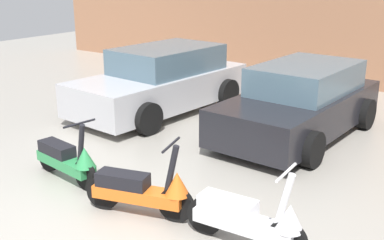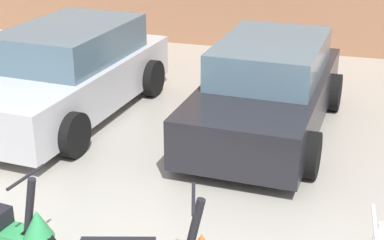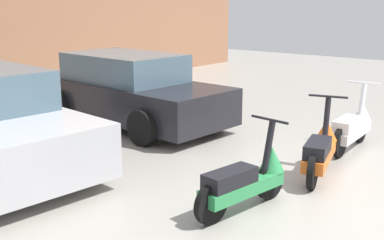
% 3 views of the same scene
% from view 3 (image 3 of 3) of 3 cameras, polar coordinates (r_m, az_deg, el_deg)
% --- Properties ---
extents(ground_plane, '(28.00, 28.00, 0.00)m').
position_cam_3_polar(ground_plane, '(5.95, 17.80, -8.61)').
color(ground_plane, '#9E998E').
extents(scooter_front_left, '(1.38, 0.50, 0.96)m').
position_cam_3_polar(scooter_front_left, '(5.26, 6.46, -7.01)').
color(scooter_front_left, black).
rests_on(scooter_front_left, ground_plane).
extents(scooter_front_right, '(1.39, 0.66, 0.99)m').
position_cam_3_polar(scooter_front_right, '(6.48, 15.01, -3.29)').
color(scooter_front_right, black).
rests_on(scooter_front_right, ground_plane).
extents(scooter_front_center, '(1.42, 0.51, 0.99)m').
position_cam_3_polar(scooter_front_center, '(7.78, 18.52, -0.71)').
color(scooter_front_center, black).
rests_on(scooter_front_center, ground_plane).
extents(car_rear_center, '(1.98, 3.87, 1.29)m').
position_cam_3_polar(car_rear_center, '(8.94, -7.23, 3.47)').
color(car_rear_center, black).
rests_on(car_rear_center, ground_plane).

